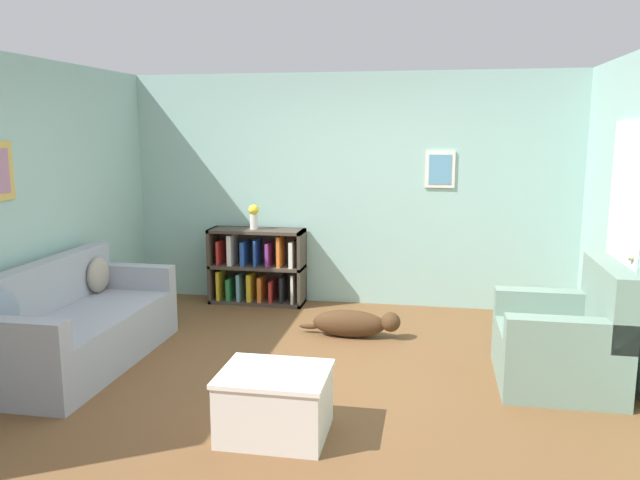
{
  "coord_description": "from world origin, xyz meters",
  "views": [
    {
      "loc": [
        0.94,
        -4.74,
        1.98
      ],
      "look_at": [
        0.0,
        0.4,
        1.05
      ],
      "focal_mm": 35.0,
      "sensor_mm": 36.0,
      "label": 1
    }
  ],
  "objects_px": {
    "couch": "(77,328)",
    "dog": "(354,323)",
    "vase": "(254,215)",
    "bookshelf": "(257,268)",
    "recliner_chair": "(565,342)",
    "coffee_table": "(275,401)"
  },
  "relations": [
    {
      "from": "couch",
      "to": "dog",
      "type": "relative_size",
      "value": 1.96
    },
    {
      "from": "couch",
      "to": "dog",
      "type": "bearing_deg",
      "value": 26.44
    },
    {
      "from": "recliner_chair",
      "to": "vase",
      "type": "xyz_separation_m",
      "value": [
        -3.05,
        1.82,
        0.68
      ]
    },
    {
      "from": "bookshelf",
      "to": "vase",
      "type": "distance_m",
      "value": 0.61
    },
    {
      "from": "bookshelf",
      "to": "coffee_table",
      "type": "height_order",
      "value": "bookshelf"
    },
    {
      "from": "dog",
      "to": "vase",
      "type": "xyz_separation_m",
      "value": [
        -1.28,
        1.0,
        0.88
      ]
    },
    {
      "from": "couch",
      "to": "vase",
      "type": "xyz_separation_m",
      "value": [
        0.95,
        2.12,
        0.7
      ]
    },
    {
      "from": "coffee_table",
      "to": "vase",
      "type": "xyz_separation_m",
      "value": [
        -1.02,
        3.04,
        0.79
      ]
    },
    {
      "from": "couch",
      "to": "recliner_chair",
      "type": "bearing_deg",
      "value": 4.29
    },
    {
      "from": "bookshelf",
      "to": "vase",
      "type": "relative_size",
      "value": 3.88
    },
    {
      "from": "couch",
      "to": "coffee_table",
      "type": "xyz_separation_m",
      "value": [
        1.97,
        -0.92,
        -0.09
      ]
    },
    {
      "from": "recliner_chair",
      "to": "dog",
      "type": "relative_size",
      "value": 1.0
    },
    {
      "from": "vase",
      "to": "coffee_table",
      "type": "bearing_deg",
      "value": -71.43
    },
    {
      "from": "couch",
      "to": "dog",
      "type": "xyz_separation_m",
      "value": [
        2.23,
        1.11,
        -0.18
      ]
    },
    {
      "from": "couch",
      "to": "vase",
      "type": "distance_m",
      "value": 2.42
    },
    {
      "from": "couch",
      "to": "bookshelf",
      "type": "relative_size",
      "value": 1.8
    },
    {
      "from": "vase",
      "to": "bookshelf",
      "type": "bearing_deg",
      "value": 38.74
    },
    {
      "from": "bookshelf",
      "to": "vase",
      "type": "height_order",
      "value": "vase"
    },
    {
      "from": "coffee_table",
      "to": "dog",
      "type": "height_order",
      "value": "coffee_table"
    },
    {
      "from": "bookshelf",
      "to": "coffee_table",
      "type": "distance_m",
      "value": 3.22
    },
    {
      "from": "recliner_chair",
      "to": "coffee_table",
      "type": "distance_m",
      "value": 2.37
    },
    {
      "from": "coffee_table",
      "to": "recliner_chair",
      "type": "bearing_deg",
      "value": 31.13
    }
  ]
}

